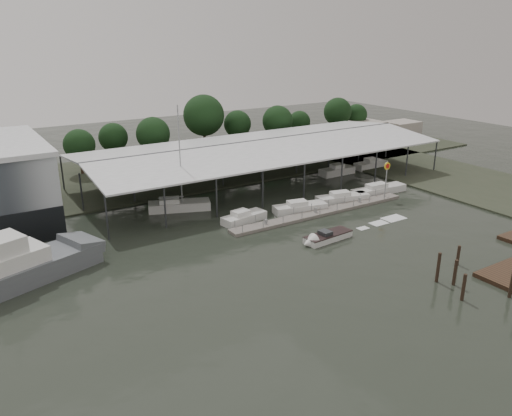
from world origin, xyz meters
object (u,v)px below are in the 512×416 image
grey_trawler (15,269)px  speedboat_underway (324,238)px  shell_fuel_sign (387,173)px  white_sailboat (178,205)px

grey_trawler → speedboat_underway: size_ratio=1.00×
shell_fuel_sign → white_sailboat: size_ratio=0.38×
shell_fuel_sign → white_sailboat: bearing=156.9°
shell_fuel_sign → grey_trawler: size_ratio=0.31×
grey_trawler → white_sailboat: bearing=7.9°
white_sailboat → shell_fuel_sign: bearing=-2.4°
white_sailboat → speedboat_underway: size_ratio=0.81×
white_sailboat → speedboat_underway: bearing=-41.9°
shell_fuel_sign → grey_trawler: grey_trawler is taller
grey_trawler → white_sailboat: 24.95m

